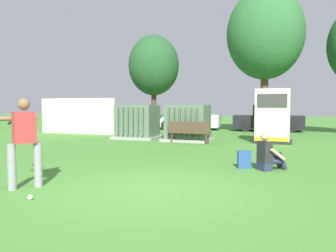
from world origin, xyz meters
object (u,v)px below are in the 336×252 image
park_bench (189,131)px  parked_car_leftmost (189,118)px  parked_car_left_of_center (269,119)px  sports_ball (30,197)px  transformer_mid_west (188,123)px  seated_spectator (268,155)px  generator_enclosure (273,116)px  backpack (244,160)px  transformer_west (137,122)px  batter (24,138)px

park_bench → parked_car_leftmost: size_ratio=0.42×
parked_car_left_of_center → sports_ball: bearing=-98.4°
transformer_mid_west → seated_spectator: transformer_mid_west is taller
generator_enclosure → backpack: size_ratio=5.23×
parked_car_leftmost → seated_spectator: bearing=-65.4°
park_bench → backpack: park_bench is taller
generator_enclosure → sports_ball: (-3.27, -10.84, -1.09)m
transformer_west → transformer_mid_west: same height
sports_ball → parked_car_left_of_center: size_ratio=0.02×
generator_enclosure → sports_ball: generator_enclosure is taller
transformer_west → seated_spectator: bearing=-43.8°
transformer_mid_west → parked_car_left_of_center: size_ratio=0.49×
park_bench → batter: 8.64m
seated_spectator → generator_enclosure: bearing=92.6°
batter → backpack: size_ratio=3.95×
backpack → parked_car_left_of_center: size_ratio=0.10×
backpack → transformer_mid_west: bearing=119.3°
generator_enclosure → backpack: (-0.29, -6.55, -0.92)m
parked_car_leftmost → transformer_mid_west: bearing=-73.4°
backpack → parked_car_left_of_center: parked_car_left_of_center is taller
backpack → sports_ball: bearing=-124.8°
transformer_west → parked_car_leftmost: 7.01m
backpack → parked_car_leftmost: bearing=112.6°
batter → seated_spectator: size_ratio=1.81×
batter → sports_ball: bearing=-42.5°
batter → parked_car_left_of_center: bearing=78.9°
backpack → parked_car_left_of_center: (-0.36, 13.46, 0.54)m
transformer_west → batter: 10.07m
transformer_mid_west → sports_ball: bearing=-88.0°
sports_ball → parked_car_leftmost: 17.67m
batter → seated_spectator: 5.60m
sports_ball → backpack: backpack is taller
batter → parked_car_left_of_center: size_ratio=0.40×
backpack → seated_spectator: bearing=-7.8°
sports_ball → parked_car_leftmost: bearing=98.2°
batter → parked_car_leftmost: bearing=96.1°
transformer_west → sports_ball: bearing=-74.2°
transformer_west → seated_spectator: (6.54, -6.27, -0.41)m
transformer_west → generator_enclosure: 6.26m
seated_spectator → batter: bearing=-140.5°
park_bench → backpack: size_ratio=4.12×
transformer_west → generator_enclosure: bearing=3.3°
park_bench → batter: size_ratio=1.04×
transformer_west → park_bench: (2.97, -1.22, -0.25)m
sports_ball → parked_car_left_of_center: bearing=81.6°
generator_enclosure → parked_car_leftmost: size_ratio=0.53×
transformer_west → batter: batter is taller
generator_enclosure → parked_car_leftmost: 8.81m
seated_spectator → backpack: bearing=172.2°
transformer_mid_west → transformer_west: bearing=174.6°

